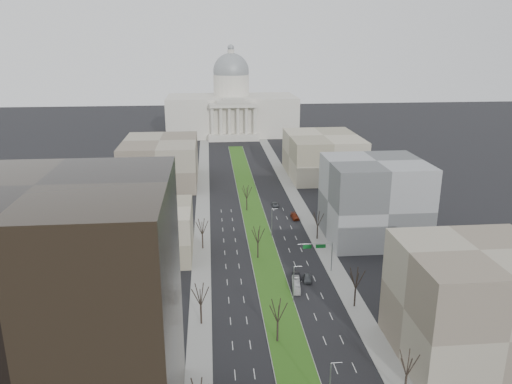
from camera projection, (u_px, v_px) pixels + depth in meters
ground at (252, 211)px, 175.98m from camera, size 600.00×600.00×0.00m
median at (253, 211)px, 174.99m from camera, size 8.00×222.03×0.20m
sidewalk_left at (202, 239)px, 150.59m from camera, size 5.00×330.00×0.15m
sidewalk_right at (316, 235)px, 153.74m from camera, size 5.00×330.00×0.15m
capitol at (232, 108)px, 313.58m from camera, size 80.00×46.00×55.00m
building_glass_tower at (52, 322)px, 69.70m from camera, size 34.00×30.00×40.00m
building_beige_left at (145, 232)px, 137.65m from camera, size 26.00×22.00×14.00m
building_tan_right at (472, 305)px, 91.96m from camera, size 26.00×24.00×22.00m
building_grey_right at (374, 200)px, 148.87m from camera, size 28.00×26.00×24.00m
building_far_left at (161, 162)px, 208.27m from camera, size 30.00×40.00×18.00m
building_far_right at (323, 155)px, 219.32m from camera, size 30.00×40.00×18.00m
tree_left_mid at (200, 294)px, 103.85m from camera, size 5.40×5.40×9.72m
tree_left_far at (202, 226)px, 141.97m from camera, size 5.28×5.28×9.50m
tree_right_near at (408, 363)px, 82.29m from camera, size 5.16×5.16×9.29m
tree_right_mid at (356, 278)px, 110.71m from camera, size 5.52×5.52×9.94m
tree_right_far at (318, 219)px, 148.96m from camera, size 5.04×5.04×9.07m
tree_median_a at (278, 311)px, 97.60m from camera, size 5.40×5.40×9.72m
tree_median_b at (258, 235)px, 135.68m from camera, size 5.40×5.40×9.72m
tree_median_c at (247, 192)px, 173.75m from camera, size 5.40×5.40×9.72m
streetlamp_median_b at (294, 284)px, 113.04m from camera, size 1.90×0.20×9.16m
streetlamp_median_c at (272, 222)px, 151.11m from camera, size 1.90×0.20×9.16m
mast_arm_signs at (322, 250)px, 127.84m from camera, size 9.12×0.24×8.09m
car_grey_near at (307, 278)px, 124.45m from camera, size 2.46×4.86×1.58m
car_black at (297, 276)px, 126.02m from camera, size 1.96×4.18×1.33m
car_red at (295, 216)px, 167.84m from camera, size 2.44×5.55×1.59m
car_grey_far at (275, 205)px, 180.44m from camera, size 2.17×4.53×1.25m
box_van at (296, 285)px, 120.50m from camera, size 2.73×7.76×2.12m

